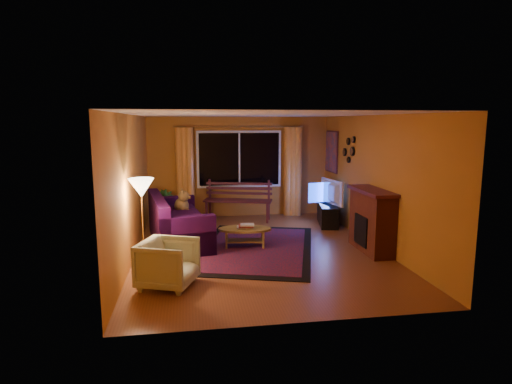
{
  "coord_description": "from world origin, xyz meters",
  "views": [
    {
      "loc": [
        -1.26,
        -7.64,
        2.37
      ],
      "look_at": [
        0.0,
        0.3,
        1.05
      ],
      "focal_mm": 30.0,
      "sensor_mm": 36.0,
      "label": 1
    }
  ],
  "objects": [
    {
      "name": "television",
      "position": [
        1.92,
        1.74,
        0.77
      ],
      "size": [
        0.29,
        1.0,
        0.57
      ],
      "primitive_type": "imported",
      "rotation": [
        0.0,
        0.0,
        1.74
      ],
      "color": "black",
      "rests_on": "tv_console"
    },
    {
      "name": "window",
      "position": [
        0.0,
        2.94,
        1.45
      ],
      "size": [
        2.0,
        0.02,
        1.3
      ],
      "primitive_type": "cube",
      "color": "black",
      "rests_on": "wall_back"
    },
    {
      "name": "sofa",
      "position": [
        -1.48,
        0.78,
        0.47
      ],
      "size": [
        1.35,
        2.44,
        0.93
      ],
      "primitive_type": "cube",
      "rotation": [
        0.0,
        0.0,
        0.16
      ],
      "color": "black",
      "rests_on": "ground"
    },
    {
      "name": "curtain_left",
      "position": [
        -1.35,
        2.88,
        1.12
      ],
      "size": [
        0.36,
        0.36,
        2.24
      ],
      "primitive_type": "cylinder",
      "color": "#F79C3C",
      "rests_on": "ground"
    },
    {
      "name": "fireplace",
      "position": [
        2.05,
        -0.4,
        0.55
      ],
      "size": [
        0.4,
        1.2,
        1.1
      ],
      "primitive_type": "cube",
      "color": "maroon",
      "rests_on": "ground"
    },
    {
      "name": "curtain_right",
      "position": [
        1.35,
        2.88,
        1.12
      ],
      "size": [
        0.36,
        0.36,
        2.24
      ],
      "primitive_type": "cylinder",
      "color": "#F79C3C",
      "rests_on": "ground"
    },
    {
      "name": "wall_left",
      "position": [
        -2.26,
        0.0,
        1.25
      ],
      "size": [
        0.02,
        6.0,
        2.5
      ],
      "primitive_type": "cube",
      "color": "#C4792A",
      "rests_on": "ground"
    },
    {
      "name": "bench",
      "position": [
        -0.1,
        2.47,
        0.24
      ],
      "size": [
        1.7,
        0.91,
        0.49
      ],
      "primitive_type": "cube",
      "rotation": [
        0.0,
        0.0,
        -0.28
      ],
      "color": "#461921",
      "rests_on": "ground"
    },
    {
      "name": "armchair",
      "position": [
        -1.59,
        -1.58,
        0.38
      ],
      "size": [
        0.91,
        0.94,
        0.76
      ],
      "primitive_type": "imported",
      "rotation": [
        0.0,
        0.0,
        1.21
      ],
      "color": "beige",
      "rests_on": "ground"
    },
    {
      "name": "rug",
      "position": [
        -0.04,
        0.1,
        0.01
      ],
      "size": [
        2.95,
        3.77,
        0.02
      ],
      "primitive_type": "cube",
      "rotation": [
        0.0,
        0.0,
        -0.29
      ],
      "color": "maroon",
      "rests_on": "ground"
    },
    {
      "name": "mirror_cluster",
      "position": [
        2.21,
        1.3,
        1.8
      ],
      "size": [
        0.06,
        0.6,
        0.56
      ],
      "primitive_type": null,
      "color": "black",
      "rests_on": "wall_right"
    },
    {
      "name": "wall_right",
      "position": [
        2.26,
        0.0,
        1.25
      ],
      "size": [
        0.02,
        6.0,
        2.5
      ],
      "primitive_type": "cube",
      "color": "#C4792A",
      "rests_on": "ground"
    },
    {
      "name": "floor_lamp",
      "position": [
        -2.0,
        -0.83,
        0.75
      ],
      "size": [
        0.29,
        0.29,
        1.5
      ],
      "primitive_type": "cylinder",
      "rotation": [
        0.0,
        0.0,
        0.18
      ],
      "color": "#BF8C3F",
      "rests_on": "ground"
    },
    {
      "name": "floor",
      "position": [
        0.0,
        0.0,
        -0.01
      ],
      "size": [
        4.5,
        6.0,
        0.02
      ],
      "primitive_type": "cube",
      "color": "brown",
      "rests_on": "ground"
    },
    {
      "name": "curtain_rod",
      "position": [
        0.0,
        2.9,
        2.25
      ],
      "size": [
        3.2,
        0.03,
        0.03
      ],
      "primitive_type": "cylinder",
      "rotation": [
        0.0,
        1.57,
        0.0
      ],
      "color": "#BF8C3F",
      "rests_on": "wall_back"
    },
    {
      "name": "coffee_table",
      "position": [
        -0.23,
        0.23,
        0.18
      ],
      "size": [
        1.12,
        1.12,
        0.37
      ],
      "primitive_type": "cylinder",
      "rotation": [
        0.0,
        0.0,
        -0.12
      ],
      "color": "olive",
      "rests_on": "ground"
    },
    {
      "name": "tv_console",
      "position": [
        1.92,
        1.74,
        0.24
      ],
      "size": [
        0.62,
        1.21,
        0.48
      ],
      "primitive_type": "cube",
      "rotation": [
        0.0,
        0.0,
        -0.21
      ],
      "color": "black",
      "rests_on": "ground"
    },
    {
      "name": "wall_back",
      "position": [
        0.0,
        3.01,
        1.25
      ],
      "size": [
        4.5,
        0.02,
        2.5
      ],
      "primitive_type": "cube",
      "color": "#C4792A",
      "rests_on": "ground"
    },
    {
      "name": "painting",
      "position": [
        2.22,
        2.45,
        1.65
      ],
      "size": [
        0.04,
        0.76,
        0.96
      ],
      "primitive_type": "cube",
      "color": "#D14917",
      "rests_on": "wall_right"
    },
    {
      "name": "potted_plant",
      "position": [
        -1.85,
        2.28,
        0.41
      ],
      "size": [
        0.56,
        0.56,
        0.82
      ],
      "primitive_type": "imported",
      "rotation": [
        0.0,
        0.0,
        0.25
      ],
      "color": "#235B1E",
      "rests_on": "ground"
    },
    {
      "name": "ceiling",
      "position": [
        0.0,
        0.0,
        2.51
      ],
      "size": [
        4.5,
        6.0,
        0.02
      ],
      "primitive_type": "cube",
      "color": "white",
      "rests_on": "ground"
    },
    {
      "name": "dog",
      "position": [
        -1.43,
        1.3,
        0.68
      ],
      "size": [
        0.41,
        0.48,
        0.44
      ],
      "primitive_type": null,
      "rotation": [
        0.0,
        0.0,
        -0.32
      ],
      "color": "olive",
      "rests_on": "sofa"
    }
  ]
}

